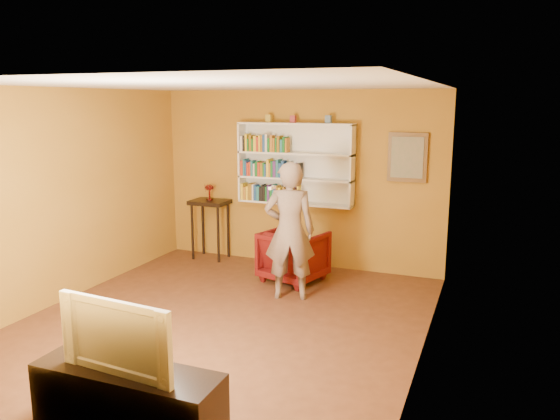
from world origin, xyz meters
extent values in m
cube|color=#4F2B19|center=(0.00, 0.00, -0.06)|extent=(5.30, 5.80, 0.12)
cube|color=#A06D1D|center=(0.00, 2.52, 1.35)|extent=(5.30, 0.04, 2.70)
cube|color=#A06D1D|center=(0.00, -2.52, 1.35)|extent=(5.30, 0.04, 2.70)
cube|color=#A06D1D|center=(-2.27, 0.00, 1.35)|extent=(0.04, 5.80, 2.70)
cube|color=#A06D1D|center=(2.27, 0.00, 1.35)|extent=(0.04, 5.80, 2.70)
cube|color=white|center=(0.00, 0.00, 2.73)|extent=(5.30, 5.80, 0.06)
cube|color=white|center=(0.00, 2.48, 1.60)|extent=(1.80, 0.03, 1.20)
cube|color=white|center=(-0.89, 2.35, 1.60)|extent=(0.03, 0.28, 1.20)
cube|color=white|center=(0.89, 2.35, 1.60)|extent=(0.03, 0.28, 1.20)
cube|color=white|center=(0.00, 2.35, 1.00)|extent=(1.80, 0.28, 0.03)
cube|color=white|center=(0.00, 2.35, 1.38)|extent=(1.80, 0.28, 0.03)
cube|color=white|center=(0.00, 2.35, 1.76)|extent=(1.80, 0.28, 0.03)
cube|color=white|center=(0.00, 2.35, 2.20)|extent=(1.80, 0.28, 0.03)
cube|color=yellow|center=(-0.84, 2.31, 1.14)|extent=(0.04, 0.19, 0.25)
cube|color=#AD6E22|center=(-0.80, 2.29, 1.12)|extent=(0.04, 0.14, 0.20)
cube|color=yellow|center=(-0.76, 2.30, 1.12)|extent=(0.03, 0.17, 0.21)
cube|color=olive|center=(-0.72, 2.29, 1.14)|extent=(0.03, 0.15, 0.26)
cube|color=olive|center=(-0.69, 2.31, 1.14)|extent=(0.03, 0.19, 0.26)
cube|color=white|center=(-0.66, 2.31, 1.14)|extent=(0.02, 0.18, 0.25)
cube|color=#204993|center=(-0.62, 2.29, 1.13)|extent=(0.04, 0.15, 0.24)
cube|color=#22707F|center=(-0.57, 2.29, 1.13)|extent=(0.04, 0.14, 0.22)
cube|color=black|center=(-0.53, 2.31, 1.12)|extent=(0.04, 0.18, 0.21)
cube|color=black|center=(-0.50, 2.29, 1.14)|extent=(0.03, 0.15, 0.25)
cube|color=black|center=(-0.46, 2.29, 1.13)|extent=(0.03, 0.14, 0.24)
cube|color=#186D28|center=(-0.43, 2.31, 1.13)|extent=(0.03, 0.18, 0.23)
cube|color=#51297D|center=(-0.39, 2.30, 1.14)|extent=(0.04, 0.16, 0.25)
cube|color=#186D28|center=(-0.35, 2.31, 1.12)|extent=(0.03, 0.19, 0.21)
cube|color=#22707F|center=(-0.31, 2.30, 1.15)|extent=(0.03, 0.15, 0.27)
cube|color=#51297D|center=(-0.28, 2.31, 1.13)|extent=(0.02, 0.18, 0.22)
cube|color=olive|center=(-0.25, 2.30, 1.14)|extent=(0.03, 0.16, 0.25)
cube|color=yellow|center=(-0.21, 2.29, 1.13)|extent=(0.04, 0.15, 0.23)
cube|color=#204993|center=(-0.17, 2.30, 1.11)|extent=(0.03, 0.16, 0.19)
cube|color=#AD6E22|center=(-0.14, 2.29, 1.13)|extent=(0.03, 0.15, 0.23)
cube|color=#204993|center=(-0.11, 2.31, 1.11)|extent=(0.03, 0.19, 0.20)
cube|color=#22707F|center=(-0.07, 2.31, 1.14)|extent=(0.03, 0.19, 0.25)
cube|color=#22707F|center=(-0.03, 2.31, 1.13)|extent=(0.04, 0.19, 0.24)
cube|color=#51297D|center=(0.01, 2.31, 1.13)|extent=(0.03, 0.17, 0.23)
cube|color=#BB341C|center=(0.05, 2.30, 1.11)|extent=(0.04, 0.16, 0.19)
cube|color=yellow|center=(0.09, 2.29, 1.15)|extent=(0.02, 0.14, 0.26)
cube|color=#BB341C|center=(-0.84, 2.29, 1.51)|extent=(0.04, 0.14, 0.23)
cube|color=#22707F|center=(-0.80, 2.31, 1.52)|extent=(0.03, 0.18, 0.25)
cube|color=#204993|center=(-0.77, 2.31, 1.51)|extent=(0.03, 0.17, 0.23)
cube|color=#BB341C|center=(-0.74, 2.30, 1.50)|extent=(0.03, 0.16, 0.20)
cube|color=#BB341C|center=(-0.70, 2.30, 1.50)|extent=(0.03, 0.16, 0.22)
cube|color=#22707F|center=(-0.67, 2.29, 1.51)|extent=(0.03, 0.14, 0.24)
cube|color=white|center=(-0.63, 2.30, 1.49)|extent=(0.03, 0.16, 0.19)
cube|color=#186D28|center=(-0.59, 2.31, 1.51)|extent=(0.04, 0.18, 0.23)
cube|color=#BB341C|center=(-0.55, 2.31, 1.50)|extent=(0.04, 0.18, 0.22)
cube|color=olive|center=(-0.51, 2.30, 1.50)|extent=(0.04, 0.16, 0.21)
cube|color=#186D28|center=(-0.47, 2.30, 1.50)|extent=(0.02, 0.15, 0.21)
cube|color=#204993|center=(-0.44, 2.29, 1.49)|extent=(0.03, 0.14, 0.20)
cube|color=yellow|center=(-0.40, 2.31, 1.53)|extent=(0.04, 0.18, 0.27)
cube|color=#AD6E22|center=(-0.37, 2.30, 1.50)|extent=(0.02, 0.16, 0.21)
cube|color=#186D28|center=(-0.34, 2.31, 1.52)|extent=(0.03, 0.17, 0.25)
cube|color=#51297D|center=(-0.29, 2.31, 1.52)|extent=(0.04, 0.18, 0.25)
cube|color=#22707F|center=(-0.25, 2.31, 1.53)|extent=(0.04, 0.18, 0.27)
cube|color=#204993|center=(-0.20, 2.30, 1.50)|extent=(0.04, 0.17, 0.22)
cube|color=#204993|center=(-0.16, 2.29, 1.52)|extent=(0.04, 0.15, 0.26)
cube|color=#204993|center=(-0.12, 2.30, 1.50)|extent=(0.03, 0.15, 0.21)
cube|color=#22707F|center=(-0.08, 2.31, 1.51)|extent=(0.03, 0.17, 0.24)
cube|color=white|center=(-0.04, 2.29, 1.49)|extent=(0.04, 0.15, 0.20)
cube|color=#51297D|center=(0.00, 2.31, 1.50)|extent=(0.04, 0.19, 0.22)
cube|color=#204993|center=(0.05, 2.31, 1.50)|extent=(0.03, 0.17, 0.20)
cube|color=black|center=(0.08, 2.31, 1.51)|extent=(0.04, 0.19, 0.22)
cube|color=white|center=(-0.84, 2.31, 1.89)|extent=(0.04, 0.17, 0.23)
cube|color=black|center=(-0.80, 2.31, 1.89)|extent=(0.03, 0.17, 0.24)
cube|color=yellow|center=(-0.76, 2.30, 1.91)|extent=(0.03, 0.17, 0.27)
cube|color=#186D28|center=(-0.73, 2.30, 1.87)|extent=(0.02, 0.17, 0.19)
cube|color=olive|center=(-0.69, 2.30, 1.90)|extent=(0.04, 0.15, 0.24)
cube|color=#186D28|center=(-0.66, 2.29, 1.87)|extent=(0.03, 0.15, 0.19)
cube|color=yellow|center=(-0.61, 2.31, 1.89)|extent=(0.04, 0.18, 0.24)
cube|color=#BB341C|center=(-0.57, 2.31, 1.88)|extent=(0.03, 0.17, 0.22)
cube|color=yellow|center=(-0.54, 2.29, 1.90)|extent=(0.03, 0.14, 0.24)
cube|color=#AD6E22|center=(-0.50, 2.30, 1.90)|extent=(0.02, 0.16, 0.25)
cube|color=#204993|center=(-0.46, 2.31, 1.90)|extent=(0.04, 0.17, 0.26)
cube|color=white|center=(-0.43, 2.29, 1.91)|extent=(0.03, 0.15, 0.27)
cube|color=#186D28|center=(-0.39, 2.31, 1.88)|extent=(0.04, 0.19, 0.21)
cube|color=#AD6E22|center=(-0.34, 2.29, 1.90)|extent=(0.04, 0.14, 0.25)
cube|color=#AD6E22|center=(-0.30, 2.31, 1.88)|extent=(0.03, 0.17, 0.21)
cube|color=#186D28|center=(-0.27, 2.30, 1.88)|extent=(0.03, 0.16, 0.22)
cube|color=olive|center=(-0.23, 2.31, 1.90)|extent=(0.04, 0.18, 0.25)
cube|color=#22707F|center=(-0.18, 2.30, 1.87)|extent=(0.04, 0.16, 0.19)
cube|color=#186D28|center=(-0.14, 2.31, 1.89)|extent=(0.04, 0.19, 0.23)
cube|color=#AD6E22|center=(-0.10, 2.30, 1.88)|extent=(0.03, 0.15, 0.22)
cube|color=#B29A33|center=(-0.43, 2.35, 2.27)|extent=(0.08, 0.08, 0.12)
cube|color=#973239|center=(-0.04, 2.35, 2.27)|extent=(0.08, 0.08, 0.11)
cube|color=slate|center=(0.51, 2.35, 2.27)|extent=(0.08, 0.08, 0.12)
cube|color=brown|center=(1.65, 2.46, 1.75)|extent=(0.55, 0.04, 0.70)
cube|color=gray|center=(1.65, 2.44, 1.75)|extent=(0.45, 0.02, 0.58)
cylinder|color=black|center=(-1.67, 2.08, 0.45)|extent=(0.04, 0.04, 0.90)
cylinder|color=black|center=(-1.19, 2.08, 0.45)|extent=(0.04, 0.04, 0.90)
cylinder|color=black|center=(-1.67, 2.42, 0.45)|extent=(0.04, 0.04, 0.90)
cylinder|color=black|center=(-1.19, 2.42, 0.45)|extent=(0.04, 0.04, 0.90)
cube|color=black|center=(-1.43, 2.25, 0.93)|extent=(0.59, 0.45, 0.06)
cylinder|color=maroon|center=(-1.43, 2.25, 0.97)|extent=(0.11, 0.11, 0.02)
cylinder|color=maroon|center=(-1.43, 2.25, 1.05)|extent=(0.03, 0.03, 0.14)
ellipsoid|color=maroon|center=(-1.43, 2.25, 1.17)|extent=(0.15, 0.15, 0.10)
cylinder|color=#FFE7AE|center=(-1.36, 2.25, 1.16)|extent=(0.01, 0.01, 0.11)
cylinder|color=#FFE7AE|center=(-1.37, 2.29, 1.16)|extent=(0.01, 0.01, 0.11)
cylinder|color=#FFE7AE|center=(-1.41, 2.32, 1.16)|extent=(0.01, 0.01, 0.11)
cylinder|color=#FFE7AE|center=(-1.45, 2.32, 1.16)|extent=(0.01, 0.01, 0.11)
cylinder|color=#FFE7AE|center=(-1.49, 2.29, 1.16)|extent=(0.01, 0.01, 0.11)
cylinder|color=#FFE7AE|center=(-1.50, 2.25, 1.16)|extent=(0.01, 0.01, 0.11)
cylinder|color=#FFE7AE|center=(-1.49, 2.21, 1.16)|extent=(0.01, 0.01, 0.11)
cylinder|color=#FFE7AE|center=(-1.45, 2.18, 1.16)|extent=(0.01, 0.01, 0.11)
cylinder|color=#FFE7AE|center=(-1.41, 2.18, 1.16)|extent=(0.01, 0.01, 0.11)
cylinder|color=#FFE7AE|center=(-1.37, 2.21, 1.16)|extent=(0.01, 0.01, 0.11)
imported|color=#470508|center=(0.23, 1.67, 0.37)|extent=(0.98, 0.99, 0.74)
imported|color=#756155|center=(0.42, 1.00, 0.90)|extent=(0.76, 0.61, 1.79)
cube|color=white|center=(0.27, 0.79, 1.48)|extent=(0.04, 0.15, 0.04)
cube|color=black|center=(0.34, -2.25, 0.27)|extent=(1.51, 0.45, 0.54)
imported|color=black|center=(0.34, -2.25, 0.83)|extent=(1.02, 0.21, 0.58)
camera|label=1|loc=(2.83, -5.36, 2.53)|focal=35.00mm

